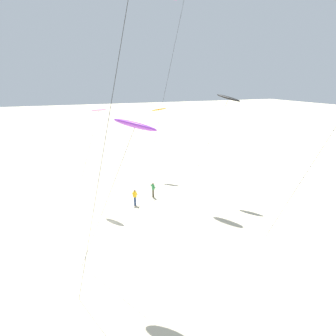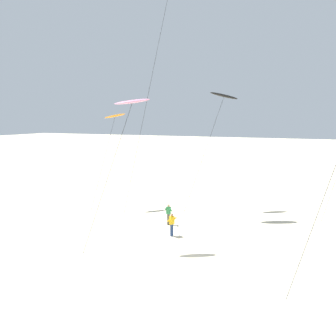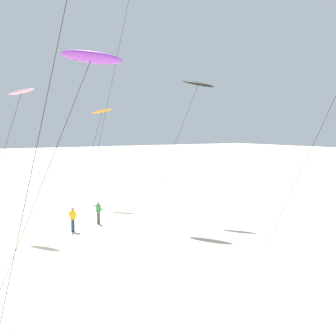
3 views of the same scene
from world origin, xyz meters
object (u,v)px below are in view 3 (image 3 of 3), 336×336
kite_flyer_nearest (98,212)px  kite_flyer_middle (73,219)px  kite_orange (102,113)px  kite_black (198,85)px  kite_pink (21,93)px  kite_purple (90,58)px

kite_flyer_nearest → kite_flyer_middle: same height
kite_orange → kite_black: (9.09, 4.00, 1.87)m
kite_orange → kite_flyer_nearest: 10.59m
kite_pink → kite_orange: bearing=127.8°
kite_black → kite_flyer_middle: (-1.04, -9.57, -9.38)m
kite_flyer_nearest → kite_black: bearing=72.0°
kite_pink → kite_flyer_middle: 8.99m
kite_black → kite_purple: bearing=-51.0°
kite_black → kite_flyer_middle: bearing=-96.2°
kite_purple → kite_flyer_middle: size_ratio=6.16×
kite_orange → kite_flyer_nearest: kite_orange is taller
kite_flyer_nearest → kite_orange: bearing=154.7°
kite_purple → kite_pink: 12.73m
kite_pink → kite_flyer_nearest: size_ratio=5.79×
kite_flyer_middle → kite_pink: bearing=-119.4°
kite_purple → kite_black: bearing=129.0°
kite_black → kite_flyer_nearest: (-2.34, -7.19, -9.38)m
kite_pink → kite_flyer_nearest: (0.27, 5.16, -8.40)m
kite_black → kite_pink: size_ratio=1.11×
kite_black → kite_flyer_nearest: 12.04m
kite_black → kite_flyer_middle: kite_black is taller
kite_purple → kite_flyer_nearest: bearing=156.9°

